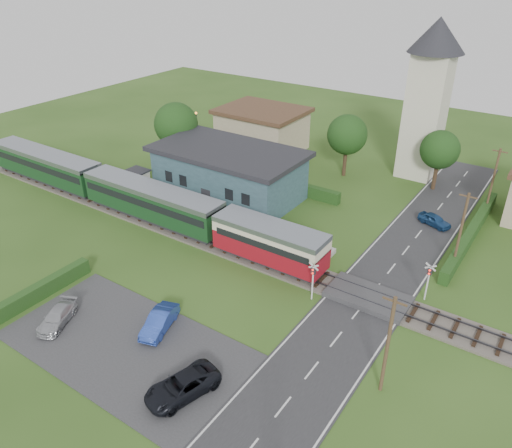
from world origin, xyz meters
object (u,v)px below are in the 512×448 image
Objects in this scene: church_tower at (429,88)px; house_west at (262,129)px; train at (129,193)px; pedestrian_far at (136,188)px; car_park_dark at (182,386)px; crossing_signal_far at (429,277)px; car_park_silver at (57,317)px; car_on_road at (435,220)px; car_park_blue at (159,321)px; station_building at (229,172)px; crossing_signal_near at (313,276)px; equipment_hut at (137,181)px; pedestrian_near at (243,217)px.

church_tower is 1.63× the size of house_west.
train reaches higher than pedestrian_far.
car_park_dark is at bearing -36.61° from train.
car_park_silver is (-20.82, -17.56, -1.51)m from crossing_signal_far.
car_on_road is 0.83× the size of car_park_blue.
house_west is at bearing 133.08° from car_park_dark.
church_tower reaches higher than station_building.
car_park_dark is (-1.90, -12.66, -1.41)m from crossing_signal_near.
church_tower is at bearing 92.82° from crossing_signal_near.
train is 29.47m from crossing_signal_far.
equipment_hut is 0.67× the size of car_park_silver.
crossing_signal_far is 17.93m from pedestrian_near.
equipment_hut is 0.24× the size of house_west.
crossing_signal_near is at bearing -49.89° from house_west.
crossing_signal_near reaches higher than car_on_road.
car_park_blue and car_park_dark have the same top height.
station_building reaches higher than train.
train is 17.49m from car_park_silver.
equipment_hut reaches higher than car_on_road.
car_on_road is 2.09× the size of pedestrian_far.
crossing_signal_near is 12.24m from pedestrian_near.
equipment_hut is 22.67m from car_park_blue.
equipment_hut is 33.48m from church_tower.
car_park_dark is 28.55m from pedestrian_far.
car_on_road is (-2.96, 12.18, -1.53)m from crossing_signal_far.
church_tower is at bearing 49.98° from car_park_silver.
car_on_road is 0.70× the size of car_park_dark.
pedestrian_far is at bearing 167.87° from crossing_signal_near.
church_tower is at bearing 8.53° from house_west.
car_park_blue is 0.84× the size of car_park_dark.
car_park_silver is at bearing -78.48° from house_west.
equipment_hut is 30.84m from car_on_road.
equipment_hut is at bearing 96.91° from car_park_silver.
church_tower is 5.38× the size of car_on_road.
equipment_hut is 9.92m from station_building.
car_park_blue is at bearing -40.47° from equipment_hut.
pedestrian_near reaches higher than pedestrian_far.
crossing_signal_near is 24.74m from pedestrian_far.
equipment_hut is at bearing 156.89° from car_park_dark.
house_west is (0.78, 23.00, 0.61)m from train.
car_park_blue is at bearing -98.75° from church_tower.
pedestrian_far is at bearing -141.38° from station_building.
car_park_dark is at bearing -62.88° from house_west.
pedestrian_far is at bearing -60.45° from equipment_hut.
crossing_signal_far reaches higher than car_park_dark.
church_tower reaches higher than crossing_signal_far.
crossing_signal_near is at bearing -87.18° from church_tower.
house_west reaches higher than crossing_signal_near.
pedestrian_far is at bearing -134.45° from church_tower.
church_tower is (15.00, 17.01, 7.53)m from station_building.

